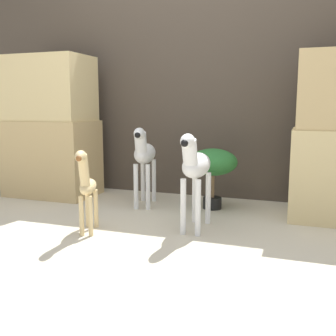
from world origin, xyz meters
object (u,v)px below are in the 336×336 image
(potted_palm_front, at_px, (213,165))
(zebra_right, at_px, (195,167))
(zebra_left, at_px, (144,155))
(giraffe_figurine, at_px, (87,186))

(potted_palm_front, bearing_deg, zebra_right, -88.63)
(zebra_left, height_order, potted_palm_front, zebra_left)
(giraffe_figurine, relative_size, potted_palm_front, 1.15)
(zebra_right, bearing_deg, zebra_left, 139.52)
(zebra_right, bearing_deg, potted_palm_front, 91.37)
(zebra_right, bearing_deg, giraffe_figurine, -154.77)
(zebra_left, bearing_deg, zebra_right, -40.48)
(zebra_left, xyz_separation_m, potted_palm_front, (0.57, 0.11, -0.07))
(zebra_right, distance_m, potted_palm_front, 0.61)
(zebra_right, height_order, potted_palm_front, zebra_right)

